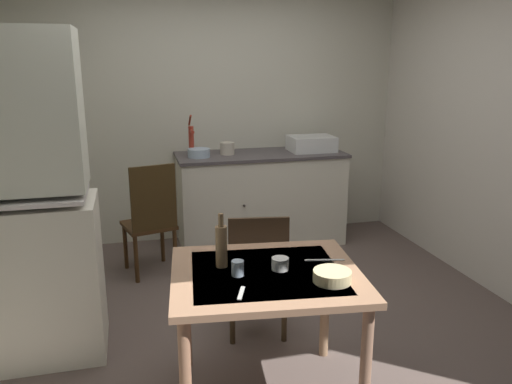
% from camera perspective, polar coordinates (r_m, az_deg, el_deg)
% --- Properties ---
extents(ground_plane, '(4.89, 4.89, 0.00)m').
position_cam_1_polar(ground_plane, '(3.78, -0.27, -13.78)').
color(ground_plane, brown).
extents(wall_back, '(3.99, 0.10, 2.63)m').
position_cam_1_polar(wall_back, '(5.15, -5.33, 9.26)').
color(wall_back, beige).
rests_on(wall_back, ground).
extents(wall_right, '(0.10, 3.69, 2.63)m').
position_cam_1_polar(wall_right, '(4.29, 26.74, 6.68)').
color(wall_right, beige).
rests_on(wall_right, ground).
extents(hutch_cabinet, '(0.90, 0.52, 1.98)m').
position_cam_1_polar(hutch_cabinet, '(3.28, -25.58, -2.22)').
color(hutch_cabinet, silver).
rests_on(hutch_cabinet, ground).
extents(counter_cabinet, '(1.65, 0.64, 0.92)m').
position_cam_1_polar(counter_cabinet, '(5.04, 0.54, -0.72)').
color(counter_cabinet, silver).
rests_on(counter_cabinet, ground).
extents(sink_basin, '(0.44, 0.34, 0.15)m').
position_cam_1_polar(sink_basin, '(5.08, 6.30, 5.51)').
color(sink_basin, silver).
rests_on(sink_basin, counter_cabinet).
extents(hand_pump, '(0.05, 0.27, 0.39)m').
position_cam_1_polar(hand_pump, '(4.82, -7.36, 6.10)').
color(hand_pump, maroon).
rests_on(hand_pump, counter_cabinet).
extents(mixing_bowl_counter, '(0.21, 0.21, 0.08)m').
position_cam_1_polar(mixing_bowl_counter, '(4.76, -6.51, 4.43)').
color(mixing_bowl_counter, '#9EB2C6').
rests_on(mixing_bowl_counter, counter_cabinet).
extents(stoneware_crock, '(0.14, 0.14, 0.12)m').
position_cam_1_polar(stoneware_crock, '(4.87, -3.27, 4.97)').
color(stoneware_crock, beige).
rests_on(stoneware_crock, counter_cabinet).
extents(dining_table, '(1.06, 0.94, 0.75)m').
position_cam_1_polar(dining_table, '(2.66, 1.16, -11.04)').
color(dining_table, '#AA7D5D').
rests_on(dining_table, ground).
extents(chair_far_side, '(0.46, 0.46, 0.87)m').
position_cam_1_polar(chair_far_side, '(3.34, 0.11, -8.84)').
color(chair_far_side, '#392B19').
rests_on(chair_far_side, ground).
extents(chair_by_counter, '(0.49, 0.49, 0.98)m').
position_cam_1_polar(chair_by_counter, '(4.33, -11.85, -2.98)').
color(chair_by_counter, '#3F2713').
rests_on(chair_by_counter, ground).
extents(serving_bowl_wide, '(0.19, 0.19, 0.06)m').
position_cam_1_polar(serving_bowl_wide, '(2.52, 8.65, -9.43)').
color(serving_bowl_wide, beige).
rests_on(serving_bowl_wide, dining_table).
extents(teacup_cream, '(0.06, 0.06, 0.08)m').
position_cam_1_polar(teacup_cream, '(2.56, -2.10, -8.63)').
color(teacup_cream, '#9EB2C6').
rests_on(teacup_cream, dining_table).
extents(teacup_mint, '(0.09, 0.09, 0.06)m').
position_cam_1_polar(teacup_mint, '(2.63, 2.76, -8.13)').
color(teacup_mint, white).
rests_on(teacup_mint, dining_table).
extents(glass_bottle, '(0.06, 0.06, 0.29)m').
position_cam_1_polar(glass_bottle, '(2.64, -3.96, -6.02)').
color(glass_bottle, olive).
rests_on(glass_bottle, dining_table).
extents(table_knife, '(0.22, 0.06, 0.00)m').
position_cam_1_polar(table_knife, '(2.78, 7.80, -7.67)').
color(table_knife, silver).
rests_on(table_knife, dining_table).
extents(teaspoon_near_bowl, '(0.07, 0.13, 0.00)m').
position_cam_1_polar(teaspoon_near_bowl, '(2.39, -1.69, -11.40)').
color(teaspoon_near_bowl, beige).
rests_on(teaspoon_near_bowl, dining_table).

